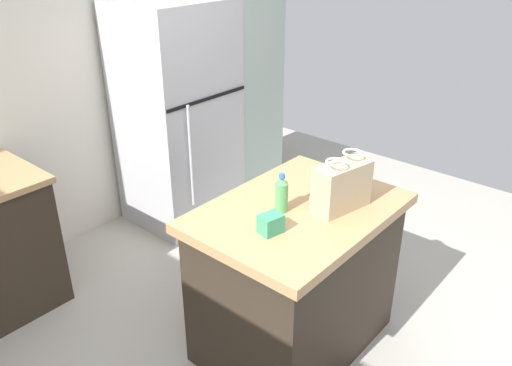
{
  "coord_description": "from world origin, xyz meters",
  "views": [
    {
      "loc": [
        -1.72,
        -1.3,
        2.28
      ],
      "look_at": [
        0.25,
        0.4,
        0.98
      ],
      "focal_mm": 36.39,
      "sensor_mm": 36.0,
      "label": 1
    }
  ],
  "objects": [
    {
      "name": "refrigerator",
      "position": [
        0.88,
        1.77,
        0.9
      ],
      "size": [
        0.82,
        0.74,
        1.8
      ],
      "color": "#B7B7BC",
      "rests_on": "ground"
    },
    {
      "name": "back_wall",
      "position": [
        -0.02,
        2.2,
        1.3
      ],
      "size": [
        5.24,
        0.13,
        2.59
      ],
      "color": "silver",
      "rests_on": "ground"
    },
    {
      "name": "small_box",
      "position": [
        -0.03,
        0.06,
        0.98
      ],
      "size": [
        0.13,
        0.11,
        0.1
      ],
      "primitive_type": "cube",
      "rotation": [
        0.0,
        0.0,
        -0.21
      ],
      "color": "#388E66",
      "rests_on": "kitchen_island"
    },
    {
      "name": "bottle",
      "position": [
        0.17,
        0.15,
        1.02
      ],
      "size": [
        0.07,
        0.07,
        0.22
      ],
      "color": "#4C9956",
      "rests_on": "kitchen_island"
    },
    {
      "name": "tall_cabinet",
      "position": [
        1.58,
        1.77,
        1.11
      ],
      "size": [
        0.53,
        0.66,
        2.22
      ],
      "color": "#9EB2A8",
      "rests_on": "ground"
    },
    {
      "name": "shopping_bag",
      "position": [
        0.4,
        -0.07,
        1.06
      ],
      "size": [
        0.34,
        0.2,
        0.3
      ],
      "color": "tan",
      "rests_on": "kitchen_island"
    },
    {
      "name": "kitchen_island",
      "position": [
        0.25,
        0.1,
        0.47
      ],
      "size": [
        1.14,
        0.83,
        0.93
      ],
      "color": "#33281E",
      "rests_on": "ground"
    }
  ]
}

